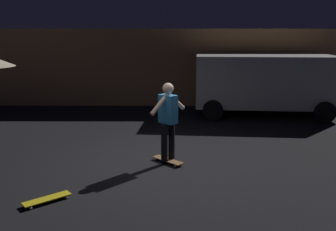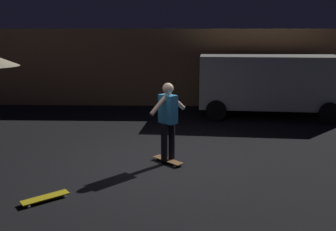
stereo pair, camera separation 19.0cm
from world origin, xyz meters
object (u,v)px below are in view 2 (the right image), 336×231
skateboard_spare (45,198)px  parked_van (269,82)px  skater (168,116)px  skateboard_ridden (168,160)px

skateboard_spare → parked_van: bearing=52.0°
parked_van → skater: (-3.25, -4.82, -0.12)m
parked_van → skateboard_spare: parked_van is taller
parked_van → skateboard_ridden: size_ratio=6.81×
skateboard_ridden → skater: size_ratio=0.42×
parked_van → skater: size_ratio=2.84×
skateboard_ridden → skateboard_spare: (-1.99, -1.90, 0.00)m
parked_van → skateboard_spare: 8.59m
skateboard_ridden → skater: bearing=166.0°
skateboard_ridden → skater: 0.98m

